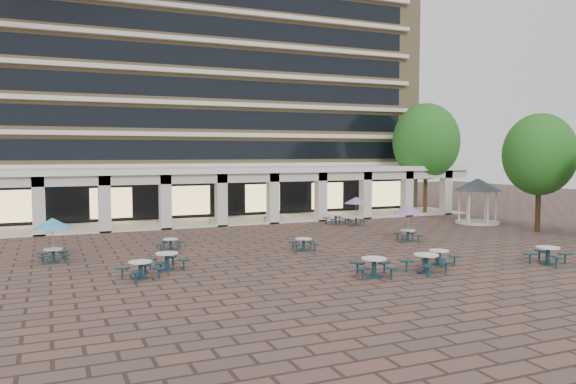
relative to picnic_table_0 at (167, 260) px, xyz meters
name	(u,v)px	position (x,y,z in m)	size (l,w,h in m)	color
ground	(318,250)	(9.04, 1.96, -0.48)	(120.00, 120.00, 0.00)	brown
apartment_building	(203,80)	(9.04, 27.43, 12.12)	(40.00, 15.50, 25.20)	tan
retail_arcade	(238,184)	(9.04, 16.76, 2.52)	(42.00, 6.60, 4.40)	white
picnic_table_0	(167,260)	(0.00, 0.00, 0.00)	(2.08, 2.08, 0.81)	#14333C
picnic_table_1	(426,262)	(10.95, -5.45, 0.04)	(2.21, 2.21, 0.86)	#14333C
picnic_table_2	(374,266)	(8.23, -5.27, 0.03)	(2.30, 2.30, 0.86)	#14333C
picnic_table_3	(548,254)	(17.81, -6.17, 0.03)	(2.35, 2.35, 0.86)	#14333C
picnic_table_4	(52,225)	(-4.96, 4.06, 1.43)	(1.95, 1.95, 2.25)	#14333C
picnic_table_5	(140,268)	(-1.46, -1.51, -0.01)	(2.13, 2.13, 0.78)	#14333C
picnic_table_6	(408,211)	(15.70, 2.71, 1.44)	(1.96, 1.96, 2.26)	#14333C
picnic_table_7	(439,256)	(12.65, -4.22, -0.04)	(1.95, 1.95, 0.74)	#14333C
picnic_table_10	(304,243)	(8.17, 2.13, -0.06)	(1.82, 1.82, 0.71)	#14333C
picnic_table_11	(356,201)	(16.59, 10.73, 1.37)	(1.89, 1.89, 2.18)	#14333C
picnic_table_12	(171,243)	(1.26, 5.38, -0.10)	(1.73, 1.73, 0.64)	#14333C
picnic_table_13	(336,218)	(15.48, 11.96, -0.02)	(1.83, 1.83, 0.77)	#14333C
gazebo	(478,190)	(26.02, 8.03, 2.18)	(3.79, 3.79, 3.53)	beige
tree_east_a	(540,154)	(26.57, 2.60, 4.96)	(5.00, 5.00, 8.33)	#47321C
tree_east_c	(426,142)	(26.54, 15.40, 6.09)	(6.03, 6.03, 10.05)	#47321C
planter_left	(219,219)	(6.89, 14.86, -0.02)	(1.50, 0.63, 1.20)	#9C9B96
planter_right	(274,215)	(11.40, 14.86, 0.09)	(1.50, 0.73, 1.33)	#9C9B96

